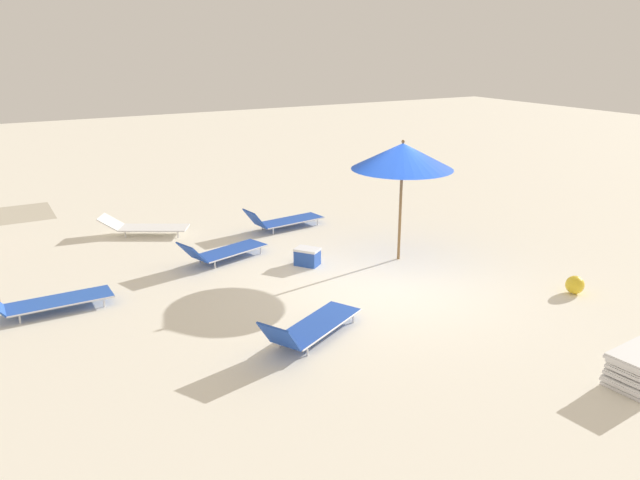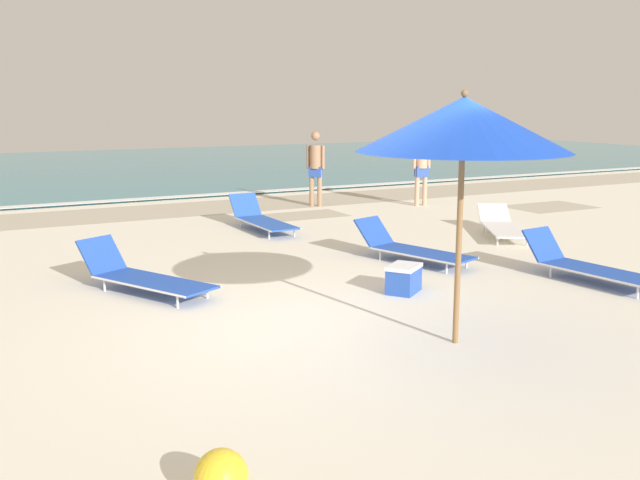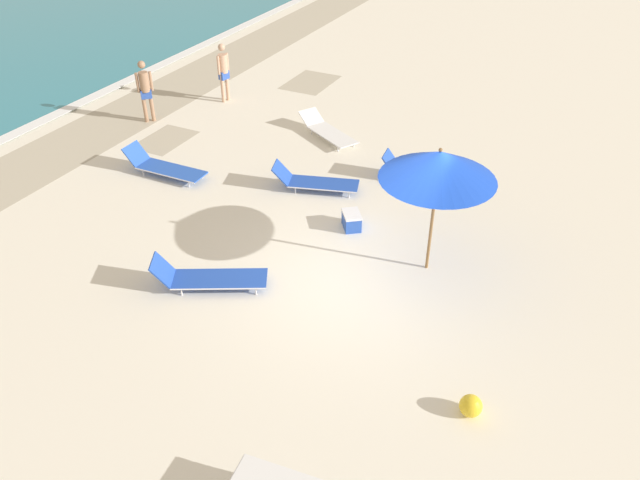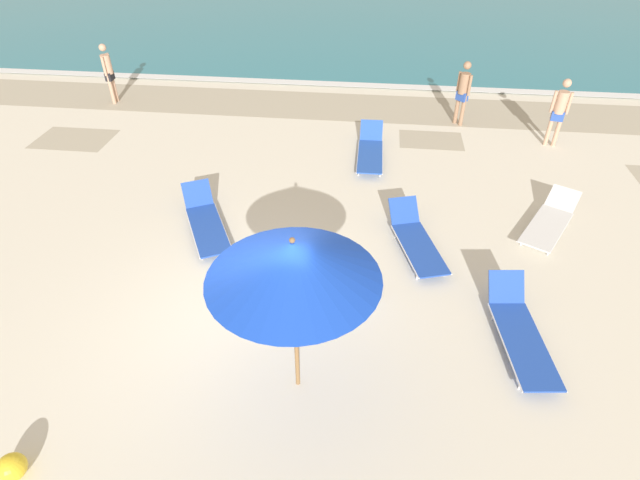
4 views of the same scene
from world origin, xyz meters
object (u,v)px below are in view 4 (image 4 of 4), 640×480
object	(u,v)px
beach_umbrella	(293,262)
cooler_box	(352,288)
sun_lounger_under_umbrella	(206,221)
sun_lounger_beside_umbrella	(520,331)
sun_lounger_near_water_left	(416,239)
sun_lounger_mid_beach_solo	(370,151)
beachgoer_strolling_adult	(463,90)
beach_ball	(11,468)
beachgoer_shoreline_child	(559,109)
sun_lounger_near_water_right	(550,221)
beachgoer_wading_adult	(108,70)

from	to	relation	value
beach_umbrella	cooler_box	size ratio (longest dim) A/B	4.21
sun_lounger_under_umbrella	cooler_box	xyz separation A→B (m)	(3.03, -1.58, -0.03)
sun_lounger_beside_umbrella	sun_lounger_near_water_left	size ratio (longest dim) A/B	1.01
sun_lounger_mid_beach_solo	beachgoer_strolling_adult	size ratio (longest dim) A/B	1.20
beach_ball	beachgoer_shoreline_child	bearing A→B (deg)	49.28
beach_umbrella	sun_lounger_beside_umbrella	bearing A→B (deg)	20.00
sun_lounger_near_water_left	sun_lounger_near_water_right	distance (m)	2.87
beachgoer_strolling_adult	beach_ball	size ratio (longest dim) A/B	5.13
sun_lounger_mid_beach_solo	beachgoer_strolling_adult	world-z (taller)	beachgoer_strolling_adult
beachgoer_strolling_adult	sun_lounger_near_water_left	bearing A→B (deg)	-58.06
sun_lounger_mid_beach_solo	cooler_box	distance (m)	5.08
sun_lounger_beside_umbrella	sun_lounger_near_water_left	world-z (taller)	sun_lounger_beside_umbrella
beachgoer_shoreline_child	beach_ball	bearing A→B (deg)	-119.45
sun_lounger_mid_beach_solo	cooler_box	world-z (taller)	sun_lounger_mid_beach_solo
sun_lounger_under_umbrella	beachgoer_strolling_adult	xyz separation A→B (m)	(5.57, 5.91, 0.78)
beach_umbrella	sun_lounger_mid_beach_solo	distance (m)	7.30
sun_lounger_under_umbrella	sun_lounger_mid_beach_solo	world-z (taller)	sun_lounger_under_umbrella
sun_lounger_beside_umbrella	beachgoer_shoreline_child	size ratio (longest dim) A/B	1.20
sun_lounger_near_water_left	beachgoer_strolling_adult	bearing A→B (deg)	59.57
sun_lounger_beside_umbrella	beach_ball	world-z (taller)	sun_lounger_beside_umbrella
sun_lounger_mid_beach_solo	sun_lounger_near_water_left	bearing A→B (deg)	-75.59
sun_lounger_beside_umbrella	beachgoer_shoreline_child	distance (m)	7.47
beach_ball	beachgoer_wading_adult	bearing A→B (deg)	109.46
sun_lounger_near_water_right	beachgoer_wading_adult	bearing A→B (deg)	-175.30
sun_lounger_beside_umbrella	cooler_box	distance (m)	2.71
beach_umbrella	cooler_box	distance (m)	2.86
beachgoer_wading_adult	beach_ball	xyz separation A→B (m)	(4.08, -11.54, -0.83)
cooler_box	sun_lounger_mid_beach_solo	bearing A→B (deg)	-127.68
beach_umbrella	beachgoer_strolling_adult	distance (m)	9.98
sun_lounger_near_water_left	beachgoer_strolling_adult	xyz separation A→B (m)	(1.42, 6.03, 0.78)
beach_umbrella	cooler_box	bearing A→B (deg)	71.47
sun_lounger_under_umbrella	sun_lounger_beside_umbrella	world-z (taller)	sun_lounger_under_umbrella
beach_umbrella	beach_ball	size ratio (longest dim) A/B	7.50
sun_lounger_beside_umbrella	sun_lounger_mid_beach_solo	xyz separation A→B (m)	(-2.48, 5.79, -0.00)
sun_lounger_near_water_right	cooler_box	xyz separation A→B (m)	(-3.82, -2.43, -0.02)
sun_lounger_near_water_right	beachgoer_strolling_adult	bearing A→B (deg)	134.12
beachgoer_shoreline_child	beach_umbrella	bearing A→B (deg)	-112.00
sun_lounger_under_umbrella	beachgoer_strolling_adult	distance (m)	8.15
beachgoer_shoreline_child	beach_ball	xyz separation A→B (m)	(-8.61, -10.00, -0.83)
beachgoer_strolling_adult	beach_ball	bearing A→B (deg)	-74.60
beachgoer_wading_adult	beachgoer_strolling_adult	distance (m)	10.44
sun_lounger_near_water_right	beachgoer_shoreline_child	distance (m)	4.15
beach_umbrella	beachgoer_shoreline_child	xyz separation A→B (m)	(5.43, 8.28, -1.24)
sun_lounger_near_water_left	sun_lounger_mid_beach_solo	world-z (taller)	sun_lounger_mid_beach_solo
sun_lounger_under_umbrella	beach_ball	world-z (taller)	sun_lounger_under_umbrella
beachgoer_shoreline_child	cooler_box	distance (m)	8.02
beach_umbrella	sun_lounger_near_water_right	size ratio (longest dim) A/B	1.22
sun_lounger_under_umbrella	cooler_box	size ratio (longest dim) A/B	3.49
sun_lounger_beside_umbrella	beach_ball	xyz separation A→B (m)	(-6.42, -2.90, -0.05)
sun_lounger_mid_beach_solo	beachgoer_strolling_adult	bearing A→B (deg)	44.12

